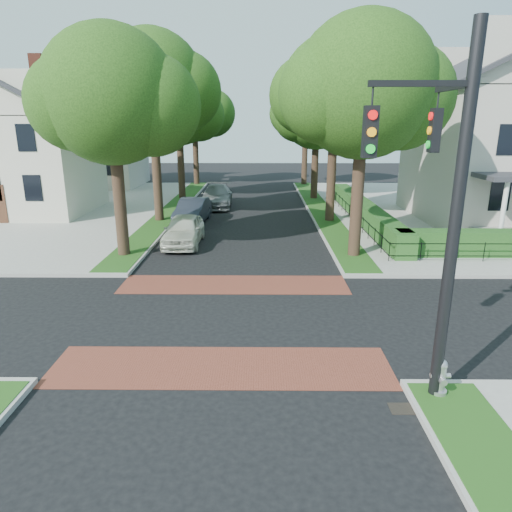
{
  "coord_description": "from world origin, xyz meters",
  "views": [
    {
      "loc": [
        1.03,
        -13.95,
        6.23
      ],
      "look_at": [
        0.88,
        1.82,
        1.6
      ],
      "focal_mm": 32.0,
      "sensor_mm": 36.0,
      "label": 1
    }
  ],
  "objects_px": {
    "parked_car_front": "(184,230)",
    "fire_hydrant": "(440,377)",
    "parked_car_middle": "(193,211)",
    "parked_car_rear": "(217,196)",
    "traffic_signal": "(444,198)"
  },
  "relations": [
    {
      "from": "traffic_signal",
      "to": "fire_hydrant",
      "type": "height_order",
      "value": "traffic_signal"
    },
    {
      "from": "traffic_signal",
      "to": "parked_car_middle",
      "type": "distance_m",
      "value": 21.31
    },
    {
      "from": "parked_car_front",
      "to": "parked_car_rear",
      "type": "height_order",
      "value": "parked_car_rear"
    },
    {
      "from": "traffic_signal",
      "to": "parked_car_rear",
      "type": "distance_m",
      "value": 26.48
    },
    {
      "from": "traffic_signal",
      "to": "parked_car_rear",
      "type": "relative_size",
      "value": 1.44
    },
    {
      "from": "parked_car_front",
      "to": "parked_car_rear",
      "type": "xyz_separation_m",
      "value": [
        0.7,
        11.37,
        0.02
      ]
    },
    {
      "from": "parked_car_middle",
      "to": "parked_car_rear",
      "type": "distance_m",
      "value": 6.0
    },
    {
      "from": "parked_car_middle",
      "to": "fire_hydrant",
      "type": "distance_m",
      "value": 21.24
    },
    {
      "from": "fire_hydrant",
      "to": "parked_car_middle",
      "type": "bearing_deg",
      "value": 135.0
    },
    {
      "from": "parked_car_rear",
      "to": "fire_hydrant",
      "type": "xyz_separation_m",
      "value": [
        7.5,
        -25.37,
        -0.22
      ]
    },
    {
      "from": "parked_car_front",
      "to": "parked_car_middle",
      "type": "distance_m",
      "value": 5.47
    },
    {
      "from": "traffic_signal",
      "to": "parked_car_front",
      "type": "height_order",
      "value": "traffic_signal"
    },
    {
      "from": "parked_car_front",
      "to": "traffic_signal",
      "type": "bearing_deg",
      "value": -60.37
    },
    {
      "from": "parked_car_front",
      "to": "fire_hydrant",
      "type": "xyz_separation_m",
      "value": [
        8.2,
        -14.0,
        -0.2
      ]
    },
    {
      "from": "parked_car_front",
      "to": "fire_hydrant",
      "type": "bearing_deg",
      "value": -59.74
    }
  ]
}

